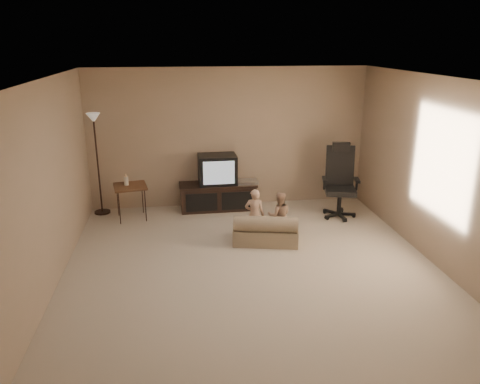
# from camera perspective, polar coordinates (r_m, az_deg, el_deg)

# --- Properties ---
(floor) EXTENTS (5.50, 5.50, 0.00)m
(floor) POSITION_cam_1_polar(r_m,az_deg,el_deg) (6.32, 1.59, -9.63)
(floor) COLOR beige
(floor) RESTS_ON ground
(room_shell) EXTENTS (5.50, 5.50, 5.50)m
(room_shell) POSITION_cam_1_polar(r_m,az_deg,el_deg) (5.77, 1.72, 3.84)
(room_shell) COLOR white
(room_shell) RESTS_ON floor
(tv_stand) EXTENTS (1.41, 0.54, 1.00)m
(tv_stand) POSITION_cam_1_polar(r_m,az_deg,el_deg) (8.43, -2.68, 0.64)
(tv_stand) COLOR black
(tv_stand) RESTS_ON floor
(office_chair) EXTENTS (0.70, 0.73, 1.27)m
(office_chair) POSITION_cam_1_polar(r_m,az_deg,el_deg) (8.26, 12.02, 0.19)
(office_chair) COLOR black
(office_chair) RESTS_ON floor
(side_table) EXTENTS (0.62, 0.62, 0.80)m
(side_table) POSITION_cam_1_polar(r_m,az_deg,el_deg) (8.12, -13.29, 0.65)
(side_table) COLOR brown
(side_table) RESTS_ON floor
(floor_lamp) EXTENTS (0.28, 0.28, 1.78)m
(floor_lamp) POSITION_cam_1_polar(r_m,az_deg,el_deg) (8.35, -17.20, 5.92)
(floor_lamp) COLOR black
(floor_lamp) RESTS_ON floor
(child_sofa) EXTENTS (1.05, 0.73, 0.47)m
(child_sofa) POSITION_cam_1_polar(r_m,az_deg,el_deg) (7.07, 3.15, -4.81)
(child_sofa) COLOR gray
(child_sofa) RESTS_ON floor
(toddler_left) EXTENTS (0.34, 0.27, 0.82)m
(toddler_left) POSITION_cam_1_polar(r_m,az_deg,el_deg) (7.10, 1.78, -2.81)
(toddler_left) COLOR tan
(toddler_left) RESTS_ON floor
(toddler_right) EXTENTS (0.38, 0.24, 0.74)m
(toddler_right) POSITION_cam_1_polar(r_m,az_deg,el_deg) (7.20, 4.82, -2.87)
(toddler_right) COLOR tan
(toddler_right) RESTS_ON floor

